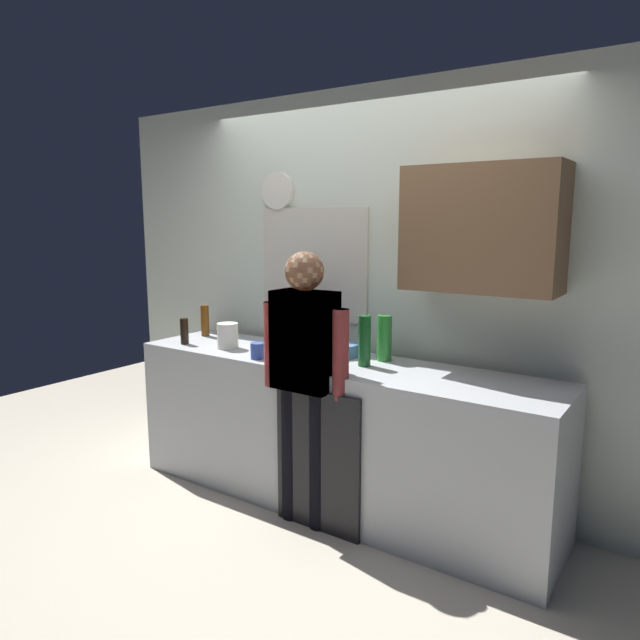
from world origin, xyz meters
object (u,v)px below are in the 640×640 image
Objects in this scene: bottle_olive_oil at (270,332)px; bottle_amber_beer at (205,321)px; bottle_green_wine at (364,341)px; storage_canister at (228,336)px; person_guest at (305,367)px; mixing_bowl at (341,350)px; dish_soap at (338,359)px; bottle_clear_soda at (384,338)px; cup_blue_mug at (257,351)px; bottle_dark_sauce at (184,331)px; person_at_sink at (305,367)px; coffee_maker at (301,327)px.

bottle_olive_oil is 1.09× the size of bottle_amber_beer.
bottle_green_wine reaches higher than bottle_olive_oil.
storage_canister is 0.81m from person_guest.
dish_soap reaches higher than mixing_bowl.
bottle_amber_beer reaches higher than storage_canister.
bottle_amber_beer is 1.18m from mixing_bowl.
person_guest reaches higher than bottle_clear_soda.
bottle_olive_oil is 0.24m from cup_blue_mug.
bottle_green_wine is (-0.03, -0.18, 0.01)m from bottle_clear_soda.
bottle_dark_sauce is at bearing -164.27° from mixing_bowl.
dish_soap is (0.20, -0.34, 0.04)m from mixing_bowl.
bottle_dark_sauce is 0.70m from cup_blue_mug.
dish_soap is at bearing -6.61° from storage_canister.
dish_soap is at bearing 24.32° from person_at_sink.
bottle_olive_oil is (-0.14, -0.16, -0.02)m from coffee_maker.
bottle_green_wine reaches higher than bottle_dark_sauce.
bottle_amber_beer is 1.28m from person_guest.
mixing_bowl is (-0.25, 0.13, -0.11)m from bottle_green_wine.
person_guest is at bearing -125.30° from bottle_green_wine.
mixing_bowl is at bearing 17.48° from storage_canister.
bottle_clear_soda is at bearing 15.71° from storage_canister.
coffee_maker reaches higher than mixing_bowl.
coffee_maker is at bearing -177.15° from bottle_clear_soda.
bottle_dark_sauce is 1.13m from mixing_bowl.
mixing_bowl is at bearing 90.60° from person_at_sink.
bottle_amber_beer is 1.28× the size of dish_soap.
person_at_sink is (-0.21, -0.30, -0.12)m from bottle_green_wine.
bottle_olive_oil is 0.30m from storage_canister.
mixing_bowl is at bearing -4.07° from coffee_maker.
person_guest is at bearing -18.83° from bottle_amber_beer.
bottle_clear_soda is 0.56m from person_guest.
person_at_sink is at bearing -125.30° from bottle_green_wine.
bottle_amber_beer reaches higher than cup_blue_mug.
coffee_maker is 0.59m from person_guest.
person_guest is at bearing -116.90° from bottle_clear_soda.
bottle_green_wine is at bearing -138.50° from person_guest.
mixing_bowl is at bearing 42.21° from cup_blue_mug.
cup_blue_mug is 0.56× the size of dish_soap.
coffee_maker is 1.83× the size of bottle_dark_sauce.
bottle_dark_sauce is 1.35m from bottle_green_wine.
coffee_maker is 0.59m from bottle_green_wine.
person_at_sink is (-0.16, -0.09, -0.05)m from dish_soap.
bottle_clear_soda is at bearing 59.40° from person_at_sink.
bottle_clear_soda is at bearing 2.85° from coffee_maker.
bottle_green_wine is at bearing 51.00° from person_at_sink.
bottle_dark_sauce is 1.13m from person_at_sink.
storage_canister is at bearing -160.21° from bottle_olive_oil.
mixing_bowl is (1.09, 0.31, -0.05)m from bottle_dark_sauce.
bottle_olive_oil is at bearing -165.89° from bottle_clear_soda.
bottle_dark_sauce reaches higher than storage_canister.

